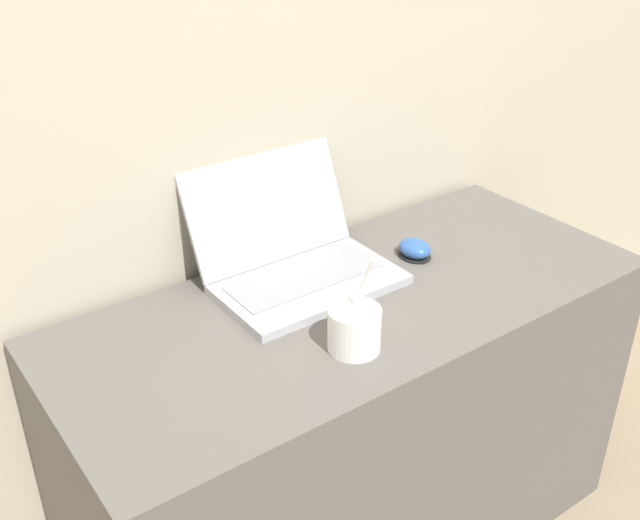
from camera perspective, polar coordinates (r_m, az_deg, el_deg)
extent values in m
cube|color=#BCB299|center=(1.64, -4.03, 17.99)|extent=(7.00, 0.04, 2.50)
cube|color=#5B5651|center=(1.80, 2.53, -12.69)|extent=(1.31, 0.56, 0.72)
cube|color=#ADADB2|center=(1.61, -0.77, -1.87)|extent=(0.39, 0.23, 0.02)
cube|color=gray|center=(1.62, -1.13, -1.27)|extent=(0.34, 0.13, 0.00)
cube|color=#ADADB2|center=(1.68, -4.04, 4.00)|extent=(0.39, 0.11, 0.23)
cube|color=white|center=(1.67, -3.95, 4.01)|extent=(0.36, 0.09, 0.20)
cylinder|color=white|center=(1.41, 2.63, -5.30)|extent=(0.10, 0.10, 0.09)
cylinder|color=black|center=(1.39, 2.67, -3.95)|extent=(0.09, 0.09, 0.01)
cylinder|color=white|center=(1.38, 2.96, -2.69)|extent=(0.03, 0.05, 0.17)
ellipsoid|color=black|center=(1.76, 7.19, 0.37)|extent=(0.07, 0.09, 0.01)
ellipsoid|color=#2D569E|center=(1.75, 7.23, 0.88)|extent=(0.07, 0.08, 0.04)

